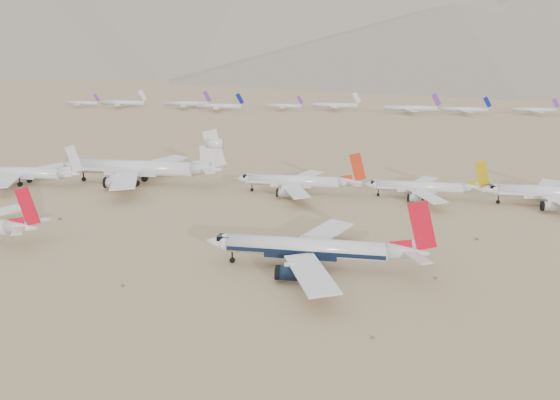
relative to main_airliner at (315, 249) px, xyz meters
name	(u,v)px	position (x,y,z in m)	size (l,w,h in m)	color
ground	(328,274)	(3.42, -2.70, -5.00)	(7000.00, 7000.00, 0.00)	#7C6348
main_airliner	(315,249)	(0.00, 0.00, 0.00)	(51.50, 50.30, 18.18)	silver
row2_navy_widebody	(557,193)	(72.64, 67.21, -0.40)	(46.31, 45.29, 16.48)	silver
row2_gold_tail	(424,187)	(30.11, 69.85, -1.01)	(39.99, 39.11, 14.24)	silver
row2_orange_tail	(299,182)	(-13.97, 68.50, -0.56)	(44.30, 43.33, 15.80)	silver
row2_white_trijet	(144,168)	(-74.89, 71.97, 1.44)	(62.72, 61.30, 22.23)	silver
row2_white_twin	(25,173)	(-119.48, 62.89, -0.44)	(45.26, 44.29, 16.17)	silver
distant_storage_row	(327,107)	(-29.33, 333.70, -0.64)	(466.54, 62.97, 14.37)	silver
mountain_range	(405,0)	(73.60, 1645.31, 185.32)	(7354.00, 3024.00, 470.00)	slate
desert_scrub	(182,310)	(-23.49, -26.77, -4.71)	(219.83, 121.67, 0.63)	brown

